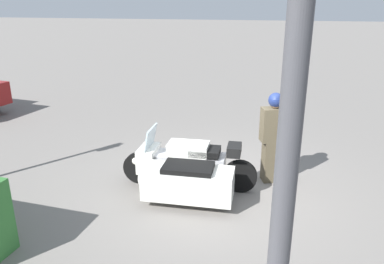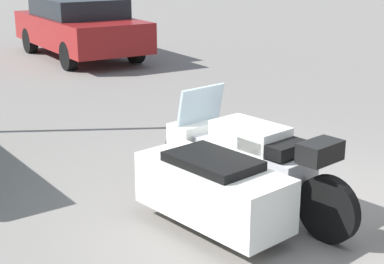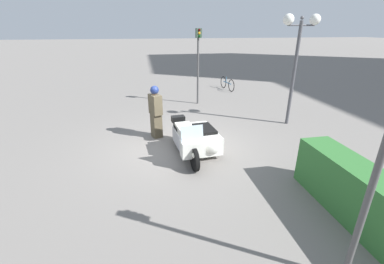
{
  "view_description": "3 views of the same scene",
  "coord_description": "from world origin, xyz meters",
  "views": [
    {
      "loc": [
        -1.24,
        6.3,
        3.27
      ],
      "look_at": [
        0.5,
        0.51,
        1.2
      ],
      "focal_mm": 35.0,
      "sensor_mm": 36.0,
      "label": 1
    },
    {
      "loc": [
        -3.46,
        3.92,
        2.49
      ],
      "look_at": [
        1.13,
        0.59,
        0.75
      ],
      "focal_mm": 55.0,
      "sensor_mm": 36.0,
      "label": 2
    },
    {
      "loc": [
        7.32,
        -0.79,
        3.47
      ],
      "look_at": [
        1.12,
        0.35,
        0.88
      ],
      "focal_mm": 24.0,
      "sensor_mm": 36.0,
      "label": 3
    }
  ],
  "objects": [
    {
      "name": "officer_rider",
      "position": [
        -0.79,
        -0.51,
        0.92
      ],
      "size": [
        0.55,
        0.45,
        1.75
      ],
      "rotation": [
        0.0,
        0.0,
        1.96
      ],
      "color": "brown",
      "rests_on": "ground"
    },
    {
      "name": "police_motorcycle",
      "position": [
        0.65,
        0.57,
        0.46
      ],
      "size": [
        2.53,
        1.3,
        1.15
      ],
      "rotation": [
        0.0,
        0.0,
        0.1
      ],
      "color": "black",
      "rests_on": "ground"
    },
    {
      "name": "ground_plane",
      "position": [
        0.0,
        0.0,
        0.0
      ],
      "size": [
        160.0,
        160.0,
        0.0
      ],
      "primitive_type": "plane",
      "color": "slate"
    },
    {
      "name": "traffic_light_near",
      "position": [
        5.04,
        1.93,
        2.2
      ],
      "size": [
        0.23,
        0.29,
        3.34
      ],
      "rotation": [
        0.0,
        0.0,
        2.85
      ],
      "color": "#4C4C4C",
      "rests_on": "ground"
    },
    {
      "name": "twin_lamp_post",
      "position": [
        -1.2,
        4.52,
        3.05
      ],
      "size": [
        0.36,
        1.34,
        3.88
      ],
      "color": "#4C4C51",
      "rests_on": "ground"
    },
    {
      "name": "bicycle_parked",
      "position": [
        -7.23,
        4.03,
        0.34
      ],
      "size": [
        1.72,
        0.32,
        0.75
      ],
      "rotation": [
        0.0,
        0.0,
        0.16
      ],
      "color": "black",
      "rests_on": "ground"
    },
    {
      "name": "traffic_light_far",
      "position": [
        -4.54,
        1.69,
        2.25
      ],
      "size": [
        0.22,
        0.28,
        3.42
      ],
      "rotation": [
        0.0,
        0.0,
        0.16
      ],
      "color": "#4C4C4C",
      "rests_on": "ground"
    },
    {
      "name": "hedge_bush_curbside",
      "position": [
        3.95,
        3.04,
        0.54
      ],
      "size": [
        3.07,
        0.72,
        1.07
      ],
      "primitive_type": "cube",
      "color": "#337033",
      "rests_on": "ground"
    }
  ]
}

